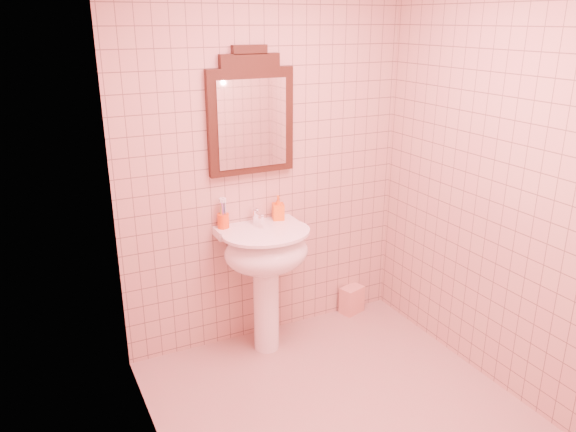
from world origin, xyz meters
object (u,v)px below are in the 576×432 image
toothbrush_cup (223,220)px  soap_dispenser (278,208)px  towel (352,300)px  pedestal_sink (266,260)px  mirror (251,116)px

toothbrush_cup → soap_dispenser: (0.38, -0.02, 0.03)m
toothbrush_cup → towel: (1.01, -0.00, -0.81)m
toothbrush_cup → soap_dispenser: size_ratio=1.06×
pedestal_sink → towel: 0.98m
towel → mirror: bearing=177.7°
soap_dispenser → pedestal_sink: bearing=-120.6°
mirror → towel: mirror is taller
towel → pedestal_sink: bearing=-168.0°
soap_dispenser → towel: 1.05m
towel → toothbrush_cup: bearing=179.7°
mirror → towel: size_ratio=3.80×
mirror → toothbrush_cup: size_ratio=4.53×
pedestal_sink → soap_dispenser: size_ratio=5.19×
pedestal_sink → soap_dispenser: bearing=43.6°
mirror → soap_dispenser: bearing=-15.2°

